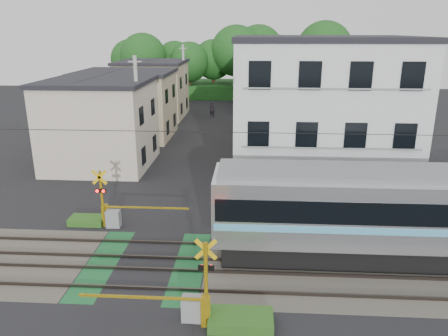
# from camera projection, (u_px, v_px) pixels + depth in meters

# --- Properties ---
(ground) EXTENTS (120.00, 120.00, 0.00)m
(ground) POSITION_uv_depth(u_px,v_px,m) (146.00, 264.00, 18.80)
(ground) COLOR black
(track_bed) EXTENTS (120.00, 120.00, 0.14)m
(track_bed) POSITION_uv_depth(u_px,v_px,m) (146.00, 263.00, 18.79)
(track_bed) COLOR #47423A
(track_bed) RESTS_ON ground
(crossing_signal_near) EXTENTS (4.74, 0.65, 3.09)m
(crossing_signal_near) POSITION_uv_depth(u_px,v_px,m) (194.00, 303.00, 14.96)
(crossing_signal_near) COLOR #EDB80C
(crossing_signal_near) RESTS_ON ground
(crossing_signal_far) EXTENTS (4.74, 0.65, 3.09)m
(crossing_signal_far) POSITION_uv_depth(u_px,v_px,m) (112.00, 213.00, 22.22)
(crossing_signal_far) COLOR #EDB80C
(crossing_signal_far) RESTS_ON ground
(apartment_block) EXTENTS (10.20, 8.36, 9.30)m
(apartment_block) POSITION_uv_depth(u_px,v_px,m) (320.00, 118.00, 25.90)
(apartment_block) COLOR silver
(apartment_block) RESTS_ON ground
(houses_row) EXTENTS (22.07, 31.35, 6.80)m
(houses_row) POSITION_uv_depth(u_px,v_px,m) (209.00, 98.00, 42.44)
(houses_row) COLOR beige
(houses_row) RESTS_ON ground
(tree_hill) EXTENTS (40.00, 13.08, 10.82)m
(tree_hill) POSITION_uv_depth(u_px,v_px,m) (232.00, 63.00, 63.14)
(tree_hill) COLOR #1D511B
(tree_hill) RESTS_ON ground
(catenary) EXTENTS (60.00, 5.04, 7.00)m
(catenary) POSITION_uv_depth(u_px,v_px,m) (290.00, 187.00, 17.35)
(catenary) COLOR #2D2D33
(catenary) RESTS_ON ground
(utility_poles) EXTENTS (7.90, 42.00, 8.00)m
(utility_poles) POSITION_uv_depth(u_px,v_px,m) (191.00, 94.00, 39.50)
(utility_poles) COLOR #A5A5A0
(utility_poles) RESTS_ON ground
(pedestrian) EXTENTS (0.67, 0.47, 1.76)m
(pedestrian) POSITION_uv_depth(u_px,v_px,m) (212.00, 109.00, 49.95)
(pedestrian) COLOR #322D39
(pedestrian) RESTS_ON ground
(weed_patches) EXTENTS (10.25, 8.80, 0.40)m
(weed_patches) POSITION_uv_depth(u_px,v_px,m) (186.00, 263.00, 18.56)
(weed_patches) COLOR #2D5E1E
(weed_patches) RESTS_ON ground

